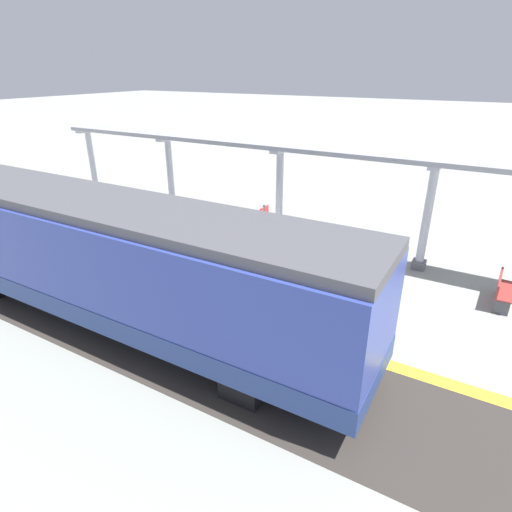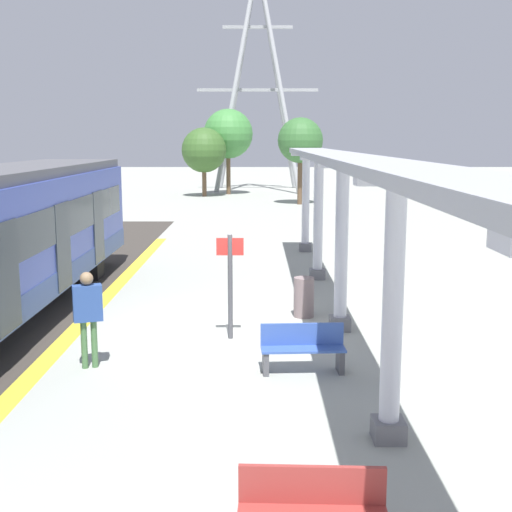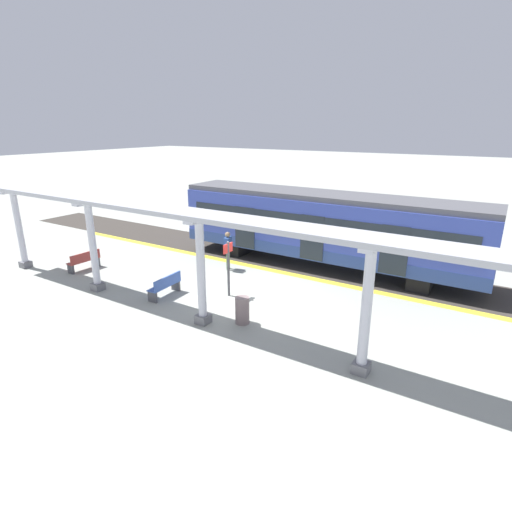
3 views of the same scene
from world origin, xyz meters
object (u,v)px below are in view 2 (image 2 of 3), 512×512
canopy_pillar_third (344,247)px  bench_mid_platform (305,348)px  bench_near_end (315,511)px  platform_info_sign (233,276)px  train_near_carriage (9,240)px  canopy_pillar_fifth (308,202)px  canopy_pillar_fourth (321,217)px  passenger_waiting_near_edge (90,308)px  canopy_pillar_second (395,311)px  trash_bin (306,297)px

canopy_pillar_third → bench_mid_platform: canopy_pillar_third is taller
bench_near_end → platform_info_sign: bearing=98.5°
train_near_carriage → canopy_pillar_fifth: size_ratio=3.88×
canopy_pillar_fourth → bench_near_end: bearing=-95.4°
platform_info_sign → canopy_pillar_fourth: bearing=68.8°
canopy_pillar_third → platform_info_sign: canopy_pillar_third is taller
train_near_carriage → canopy_pillar_third: bearing=-8.0°
bench_near_end → platform_info_sign: (-1.10, 7.40, 0.89)m
canopy_pillar_fourth → train_near_carriage: bearing=-149.9°
passenger_waiting_near_edge → canopy_pillar_fourth: bearing=58.5°
train_near_carriage → canopy_pillar_second: (7.59, -6.55, 0.02)m
canopy_pillar_third → canopy_pillar_fifth: bearing=90.0°
canopy_pillar_second → train_near_carriage: bearing=139.2°
canopy_pillar_fifth → train_near_carriage: bearing=-128.7°
canopy_pillar_second → trash_bin: bearing=96.1°
train_near_carriage → bench_mid_platform: 7.71m
canopy_pillar_second → canopy_pillar_third: same height
canopy_pillar_third → canopy_pillar_second: bearing=-90.0°
trash_bin → passenger_waiting_near_edge: 5.53m
train_near_carriage → passenger_waiting_near_edge: size_ratio=7.94×
passenger_waiting_near_edge → canopy_pillar_fifth: bearing=69.5°
canopy_pillar_fifth → bench_mid_platform: 13.32m
train_near_carriage → canopy_pillar_fifth: 12.14m
bench_near_end → canopy_pillar_second: bearing=63.5°
platform_info_sign → canopy_pillar_second: bearing=-64.0°
platform_info_sign → train_near_carriage: bearing=162.0°
bench_near_end → trash_bin: 9.17m
passenger_waiting_near_edge → train_near_carriage: bearing=127.6°
bench_near_end → trash_bin: trash_bin is taller
canopy_pillar_third → canopy_pillar_fourth: same height
train_near_carriage → canopy_pillar_third: (7.59, -1.07, 0.02)m
train_near_carriage → canopy_pillar_fourth: bearing=30.1°
canopy_pillar_fourth → bench_near_end: 13.64m
bench_mid_platform → passenger_waiting_near_edge: 3.93m
trash_bin → bench_mid_platform: bearing=-94.3°
train_near_carriage → bench_mid_platform: train_near_carriage is taller
platform_info_sign → trash_bin: bearing=46.6°
bench_mid_platform → canopy_pillar_fifth: bearing=85.7°
canopy_pillar_fourth → passenger_waiting_near_edge: bearing=-121.5°
train_near_carriage → passenger_waiting_near_edge: train_near_carriage is taller
canopy_pillar_third → canopy_pillar_fifth: (0.00, 10.53, 0.00)m
canopy_pillar_third → trash_bin: size_ratio=3.89×
platform_info_sign → passenger_waiting_near_edge: platform_info_sign is taller
canopy_pillar_second → bench_near_end: canopy_pillar_second is taller
trash_bin → canopy_pillar_second: bearing=-83.9°
bench_mid_platform → trash_bin: (0.29, 3.80, 0.03)m
canopy_pillar_third → canopy_pillar_fourth: 5.47m
canopy_pillar_fifth → trash_bin: canopy_pillar_fifth is taller
bench_near_end → platform_info_sign: 7.54m
canopy_pillar_fourth → canopy_pillar_fifth: 5.06m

